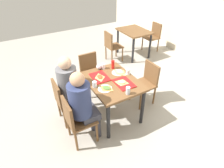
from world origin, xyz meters
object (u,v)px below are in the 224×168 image
at_px(paper_plate_center, 118,73).
at_px(soda_can, 128,91).
at_px(paper_plate_near_edge, 105,89).
at_px(background_chair_far, 153,35).
at_px(chair_left_end, 90,70).
at_px(pizza_slice_b, 122,82).
at_px(chair_far_side, 147,81).
at_px(pizza_slice_c, 120,72).
at_px(person_in_red, 70,85).
at_px(tray_red_far, 124,83).
at_px(pizza_slice_a, 100,77).
at_px(person_in_brown_jacket, 83,103).
at_px(pizza_slice_d, 106,88).
at_px(tray_red_near, 100,77).
at_px(chair_near_right, 75,119).
at_px(background_table, 134,35).
at_px(plastic_cup_a, 128,72).
at_px(plastic_cup_b, 95,84).
at_px(condiment_bottle, 113,65).
at_px(foil_bundle, 99,67).
at_px(plastic_cup_c, 103,66).
at_px(background_chair_near, 111,45).
at_px(main_table, 112,86).
at_px(chair_near_left, 64,99).

height_order(paper_plate_center, soda_can, soda_can).
xyz_separation_m(paper_plate_near_edge, background_chair_far, (-2.00, 2.75, -0.27)).
xyz_separation_m(chair_left_end, pizza_slice_b, (1.05, 0.09, 0.30)).
distance_m(chair_far_side, pizza_slice_c, 0.62).
height_order(person_in_red, tray_red_far, person_in_red).
bearing_deg(person_in_red, paper_plate_near_edge, 45.66).
bearing_deg(person_in_red, pizza_slice_a, 78.72).
distance_m(person_in_red, soda_can, 0.96).
height_order(chair_left_end, person_in_brown_jacket, person_in_brown_jacket).
bearing_deg(pizza_slice_d, tray_red_near, 169.97).
relative_size(chair_near_right, chair_left_end, 1.00).
relative_size(tray_red_near, background_table, 0.40).
bearing_deg(person_in_red, plastic_cup_a, 76.57).
relative_size(pizza_slice_b, background_table, 0.25).
xyz_separation_m(chair_far_side, soda_can, (0.44, -0.76, 0.33)).
height_order(plastic_cup_b, condiment_bottle, condiment_bottle).
xyz_separation_m(tray_red_far, foil_bundle, (-0.62, -0.14, 0.04)).
distance_m(chair_left_end, condiment_bottle, 0.70).
xyz_separation_m(plastic_cup_b, foil_bundle, (-0.46, 0.31, 0.00)).
height_order(plastic_cup_b, plastic_cup_c, same).
height_order(person_in_red, plastic_cup_c, person_in_red).
height_order(pizza_slice_c, background_chair_near, background_chair_near).
height_order(chair_left_end, background_table, chair_left_end).
bearing_deg(plastic_cup_b, person_in_red, -132.97).
distance_m(main_table, person_in_brown_jacket, 0.69).
distance_m(pizza_slice_c, foil_bundle, 0.40).
height_order(pizza_slice_c, condiment_bottle, condiment_bottle).
bearing_deg(foil_bundle, pizza_slice_b, 10.68).
distance_m(plastic_cup_b, background_chair_far, 3.44).
distance_m(chair_far_side, background_chair_near, 1.87).
height_order(person_in_brown_jacket, pizza_slice_a, person_in_brown_jacket).
bearing_deg(plastic_cup_a, main_table, -85.58).
distance_m(chair_left_end, paper_plate_center, 0.82).
distance_m(chair_near_right, plastic_cup_a, 1.19).
height_order(chair_near_left, tray_red_far, chair_near_left).
distance_m(pizza_slice_d, plastic_cup_c, 0.63).
distance_m(tray_red_far, foil_bundle, 0.63).
relative_size(main_table, plastic_cup_a, 10.26).
distance_m(main_table, chair_near_right, 0.83).
distance_m(tray_red_near, pizza_slice_a, 0.03).
bearing_deg(tray_red_near, plastic_cup_a, 71.81).
relative_size(main_table, foil_bundle, 10.26).
xyz_separation_m(pizza_slice_d, foil_bundle, (-0.60, 0.18, 0.03)).
relative_size(person_in_red, tray_red_near, 3.46).
relative_size(paper_plate_center, pizza_slice_a, 1.00).
bearing_deg(pizza_slice_c, chair_near_right, -69.09).
bearing_deg(pizza_slice_a, chair_near_right, -56.57).
relative_size(chair_far_side, pizza_slice_d, 3.52).
bearing_deg(pizza_slice_c, background_chair_near, 154.37).
bearing_deg(plastic_cup_c, main_table, -8.12).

